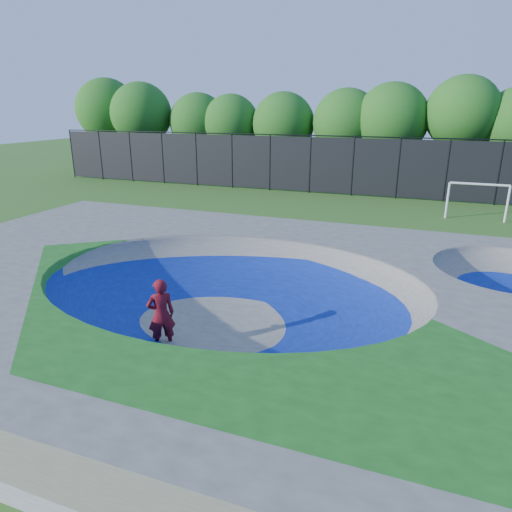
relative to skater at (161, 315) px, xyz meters
The scene contains 7 objects.
ground 2.36m from the skater, 60.61° to the left, with size 120.00×120.00×0.00m, color #2F601A.
skate_deck 2.16m from the skater, 60.61° to the left, with size 22.00×14.00×1.50m, color gray.
skater is the anchor object (origin of this frame).
skateboard 0.94m from the skater, ahead, with size 0.78×0.22×0.05m, color black.
soccer_goal 20.02m from the skater, 64.56° to the left, with size 3.08×0.12×2.04m.
fence 22.93m from the skater, 87.35° to the left, with size 48.09×0.09×4.04m.
treeline 28.52m from the skater, 95.00° to the left, with size 54.21×6.61×8.47m.
Camera 1 is at (4.89, -10.85, 6.01)m, focal length 32.00 mm.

